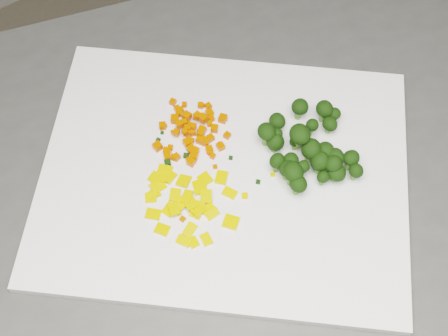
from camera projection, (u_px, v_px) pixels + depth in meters
counter_block at (239, 294)px, 1.20m from camera, size 1.20×0.98×0.90m
cutting_board at (224, 174)px, 0.81m from camera, size 0.59×0.58×0.01m
carrot_pile at (189, 125)px, 0.82m from camera, size 0.10×0.10×0.03m
pepper_pile at (190, 202)px, 0.77m from camera, size 0.12×0.12×0.02m
broccoli_pile at (313, 144)px, 0.79m from camera, size 0.13×0.13×0.06m
carrot_cube_0 at (191, 162)px, 0.80m from camera, size 0.01×0.01×0.01m
carrot_cube_1 at (188, 134)px, 0.83m from camera, size 0.01×0.01×0.01m
carrot_cube_2 at (224, 118)px, 0.84m from camera, size 0.01×0.01×0.01m
carrot_cube_3 at (197, 116)px, 0.83m from camera, size 0.01×0.01×0.01m
carrot_cube_4 at (192, 132)px, 0.83m from camera, size 0.01×0.01×0.01m
carrot_cube_5 at (213, 156)px, 0.81m from camera, size 0.01×0.01×0.01m
carrot_cube_6 at (167, 153)px, 0.81m from camera, size 0.01×0.01×0.01m
carrot_cube_7 at (221, 147)px, 0.81m from camera, size 0.01×0.01×0.01m
carrot_cube_8 at (211, 116)px, 0.84m from camera, size 0.01×0.01×0.01m
carrot_cube_9 at (211, 152)px, 0.81m from camera, size 0.01×0.01×0.01m
carrot_cube_10 at (176, 157)px, 0.81m from camera, size 0.01×0.01×0.01m
carrot_cube_11 at (179, 113)px, 0.84m from camera, size 0.01×0.01×0.01m
carrot_cube_12 at (210, 138)px, 0.82m from camera, size 0.01×0.01×0.01m
carrot_cube_13 at (170, 148)px, 0.82m from camera, size 0.01×0.01×0.01m
carrot_cube_14 at (177, 109)px, 0.84m from camera, size 0.01×0.01×0.01m
carrot_cube_15 at (187, 143)px, 0.82m from camera, size 0.01×0.01×0.01m
carrot_cube_16 at (203, 118)px, 0.83m from camera, size 0.01×0.01×0.01m
carrot_cube_17 at (173, 102)px, 0.85m from camera, size 0.01×0.01×0.01m
carrot_cube_18 at (194, 156)px, 0.81m from camera, size 0.01×0.01×0.01m
carrot_cube_19 at (201, 105)px, 0.85m from camera, size 0.01×0.01×0.01m
carrot_cube_20 at (208, 106)px, 0.85m from camera, size 0.01×0.01×0.01m
carrot_cube_21 at (210, 124)px, 0.83m from camera, size 0.01×0.01×0.01m
carrot_cube_22 at (181, 110)px, 0.84m from camera, size 0.01×0.01×0.01m
carrot_cube_23 at (200, 134)px, 0.82m from camera, size 0.01×0.01×0.01m
carrot_cube_24 at (163, 126)px, 0.83m from camera, size 0.01×0.01×0.01m
carrot_cube_25 at (201, 140)px, 0.82m from camera, size 0.01×0.01×0.01m
carrot_cube_26 at (191, 149)px, 0.81m from camera, size 0.01×0.01×0.01m
carrot_cube_27 at (184, 122)px, 0.82m from camera, size 0.01×0.01×0.01m
carrot_cube_28 at (189, 127)px, 0.83m from camera, size 0.01×0.01×0.01m
carrot_cube_29 at (166, 151)px, 0.81m from camera, size 0.01×0.01×0.01m
carrot_cube_30 at (187, 116)px, 0.83m from camera, size 0.01×0.01×0.01m
carrot_cube_31 at (193, 127)px, 0.82m from camera, size 0.01×0.01×0.01m
carrot_cube_32 at (204, 130)px, 0.83m from camera, size 0.01×0.01×0.01m
carrot_cube_33 at (194, 152)px, 0.81m from camera, size 0.01×0.01×0.01m
carrot_cube_34 at (211, 119)px, 0.84m from camera, size 0.01×0.01×0.01m
carrot_cube_35 at (185, 132)px, 0.82m from camera, size 0.01×0.01×0.01m
carrot_cube_36 at (210, 113)px, 0.84m from camera, size 0.01×0.01×0.01m
carrot_cube_37 at (192, 149)px, 0.81m from camera, size 0.01×0.01×0.01m
carrot_cube_38 at (223, 119)px, 0.84m from camera, size 0.01×0.01×0.01m
carrot_cube_39 at (190, 142)px, 0.82m from camera, size 0.01×0.01×0.01m
carrot_cube_40 at (209, 150)px, 0.81m from camera, size 0.01×0.01×0.01m
carrot_cube_41 at (167, 157)px, 0.81m from camera, size 0.01×0.01×0.01m
carrot_cube_42 at (202, 131)px, 0.83m from camera, size 0.01×0.01×0.01m
carrot_cube_43 at (176, 133)px, 0.82m from camera, size 0.01×0.01×0.01m
carrot_cube_44 at (227, 135)px, 0.82m from camera, size 0.01×0.01×0.01m
carrot_cube_45 at (219, 145)px, 0.82m from camera, size 0.01×0.01×0.01m
carrot_cube_46 at (179, 124)px, 0.82m from camera, size 0.01×0.01×0.01m
carrot_cube_47 at (203, 117)px, 0.83m from camera, size 0.01×0.01×0.01m
carrot_cube_48 at (206, 142)px, 0.82m from camera, size 0.01×0.01×0.01m
carrot_cube_49 at (157, 146)px, 0.81m from camera, size 0.01×0.01×0.01m
carrot_cube_50 at (184, 105)px, 0.85m from camera, size 0.01×0.01×0.01m
carrot_cube_51 at (189, 161)px, 0.81m from camera, size 0.01×0.01×0.01m
carrot_cube_52 at (164, 126)px, 0.83m from camera, size 0.01×0.01×0.01m
carrot_cube_53 at (187, 128)px, 0.82m from camera, size 0.01×0.01×0.01m
carrot_cube_54 at (173, 157)px, 0.81m from camera, size 0.01×0.01×0.01m
carrot_cube_55 at (215, 129)px, 0.83m from camera, size 0.01×0.01×0.01m
carrot_cube_56 at (195, 117)px, 0.83m from camera, size 0.01×0.01×0.01m
carrot_cube_57 at (202, 106)px, 0.85m from camera, size 0.01×0.01×0.01m
carrot_cube_58 at (186, 118)px, 0.83m from camera, size 0.01×0.01×0.01m
carrot_cube_59 at (188, 132)px, 0.83m from camera, size 0.01×0.01×0.01m
carrot_cube_60 at (175, 119)px, 0.83m from camera, size 0.01×0.01×0.01m
pepper_chunk_0 at (212, 214)px, 0.77m from camera, size 0.02×0.01×0.01m
pepper_chunk_1 at (200, 187)px, 0.79m from camera, size 0.02×0.03×0.01m
pepper_chunk_2 at (159, 179)px, 0.79m from camera, size 0.02×0.02×0.01m
pepper_chunk_3 at (221, 178)px, 0.80m from camera, size 0.02×0.02×0.01m
pepper_chunk_4 at (187, 197)px, 0.78m from camera, size 0.02×0.02×0.01m
pepper_chunk_5 at (154, 194)px, 0.78m from camera, size 0.02×0.01×0.01m
pepper_chunk_6 at (231, 222)px, 0.77m from camera, size 0.03×0.03×0.01m
pepper_chunk_7 at (174, 209)px, 0.77m from camera, size 0.02×0.02×0.01m
pepper_chunk_8 at (205, 179)px, 0.79m from camera, size 0.02×0.02×0.01m
pepper_chunk_9 at (190, 203)px, 0.77m from camera, size 0.02×0.02×0.01m
pepper_chunk_10 at (168, 176)px, 0.80m from camera, size 0.02×0.02×0.01m
pepper_chunk_11 at (198, 207)px, 0.77m from camera, size 0.02×0.02×0.00m
pepper_chunk_12 at (156, 178)px, 0.80m from camera, size 0.02×0.02×0.00m
pepper_chunk_13 at (206, 196)px, 0.78m from camera, size 0.02×0.02×0.01m
pepper_chunk_14 at (183, 202)px, 0.77m from camera, size 0.02×0.02×0.01m
pepper_chunk_15 at (193, 242)px, 0.75m from camera, size 0.01×0.01×0.00m
pepper_chunk_16 at (230, 193)px, 0.79m from camera, size 0.02×0.02×0.00m
pepper_chunk_17 at (162, 229)px, 0.76m from camera, size 0.02×0.02×0.00m
pepper_chunk_18 at (158, 186)px, 0.79m from camera, size 0.02×0.02×0.01m
pepper_chunk_19 at (206, 239)px, 0.75m from camera, size 0.01×0.02×0.01m
pepper_chunk_20 at (184, 181)px, 0.79m from camera, size 0.02×0.02×0.01m
pepper_chunk_21 at (175, 195)px, 0.78m from camera, size 0.02×0.02×0.01m
pepper_chunk_22 at (209, 210)px, 0.77m from camera, size 0.02×0.02×0.01m
pepper_chunk_23 at (170, 209)px, 0.77m from camera, size 0.02×0.02×0.01m
pepper_chunk_24 at (196, 213)px, 0.77m from camera, size 0.02×0.02×0.01m
pepper_chunk_25 at (190, 230)px, 0.76m from camera, size 0.02×0.02×0.01m
pepper_chunk_26 at (199, 211)px, 0.77m from camera, size 0.02×0.01×0.01m
pepper_chunk_27 at (165, 171)px, 0.80m from camera, size 0.02×0.02×0.01m
pepper_chunk_28 at (184, 241)px, 0.75m from camera, size 0.02×0.02×0.01m
pepper_chunk_29 at (151, 198)px, 0.78m from camera, size 0.02×0.02×0.01m
pepper_chunk_30 at (153, 214)px, 0.77m from camera, size 0.02×0.02×0.00m
broccoli_floret_0 at (287, 171)px, 0.78m from camera, size 0.03×0.03×0.03m
broccoli_floret_1 at (355, 173)px, 0.79m from camera, size 0.02×0.02×0.03m
broccoli_floret_2 at (298, 138)px, 0.79m from camera, size 0.04×0.04×0.04m
broccoli_floret_3 at (275, 144)px, 0.81m from camera, size 0.03×0.03×0.03m
broccoli_floret_4 at (290, 163)px, 0.79m from camera, size 0.03×0.03×0.03m
broccoli_floret_5 at (276, 164)px, 0.79m from camera, size 0.03×0.03×0.03m
broccoli_floret_6 at (334, 160)px, 0.79m from camera, size 0.03×0.03×0.03m
broccoli_floret_7 at (312, 155)px, 0.80m from camera, size 0.02×0.02×0.03m
broccoli_floret_8 at (323, 113)px, 0.82m from camera, size 0.03×0.03×0.03m
broccoli_floret_9 at (310, 152)px, 0.79m from camera, size 0.04×0.04×0.04m
broccoli_floret_10 at (324, 154)px, 0.80m from camera, size 0.03×0.03×0.03m
broccoli_floret_11 at (311, 129)px, 0.82m from camera, size 0.02×0.02×0.03m
broccoli_floret_12 at (349, 160)px, 0.79m from camera, size 0.02×0.02×0.03m
broccoli_floret_13 at (276, 123)px, 0.82m from camera, size 0.03×0.03×0.03m
broccoli_floret_14 at (266, 136)px, 0.81m from camera, size 0.03×0.03×0.04m
broccoli_floret_15 at (322, 179)px, 0.78m from camera, size 0.02×0.02×0.02m
broccoli_floret_16 at (292, 176)px, 0.78m from camera, size 0.04×0.04×0.04m
broccoli_floret_17 at (333, 117)px, 0.83m from camera, size 0.02×0.02×0.03m
broccoli_floret_18 at (332, 168)px, 0.78m from camera, size 0.03×0.03×0.04m
broccoli_floret_19 at (302, 170)px, 0.78m from camera, size 0.02×0.02×0.03m
broccoli_floret_20 at (297, 187)px, 0.77m from camera, size 0.03×0.03×0.03m
broccoli_floret_21 at (299, 110)px, 0.83m from camera, size 0.03×0.03×0.03m
broccoli_floret_22 at (350, 161)px, 0.79m from camera, size 0.03×0.03×0.03m
broccoli_floret_23 at (276, 138)px, 0.81m from camera, size 0.02×0.02×0.03m
broccoli_floret_24 at (335, 174)px, 0.78m from camera, size 0.03×0.03×0.03m
broccoli_floret_25 at (319, 164)px, 0.79m from camera, size 0.04×0.04×0.03m
broccoli_floret_26 at (329, 126)px, 0.82m from camera, size 0.03×0.03×0.03m
broccoli_floret_27 at (295, 144)px, 0.81m from camera, size 0.02×0.02×0.03m
stray_bit_0 at (186, 156)px, 0.81m from camera, size 0.01×0.01×0.00m
stray_bit_1 at (231, 158)px, 0.81m from camera, size 0.01×0.01×0.00m
stray_bit_2 at (173, 132)px, 0.83m from camera, size 0.01×0.01×0.00m
stray_bit_3 at (187, 197)px, 0.78m from camera, size 0.01×0.01×0.00m
stray_bit_4 at (158, 140)px, 0.82m from camera, size 0.01×0.01×0.00m
stray_bit_5 at (183, 219)px, 0.77m from camera, size 0.01×0.01×0.00m
stray_bit_6 at (168, 163)px, 0.80m from camera, size 0.01×0.01×0.01m
stray_bit_7 at (245, 196)px, 0.78m from camera, size 0.01×0.01×0.01m
stray_bit_8 at (258, 182)px, 0.79m from camera, size 0.01×0.01×0.00m
stray_bit_9 at (292, 157)px, 0.81m from camera, size 0.01×0.01×0.01m
stray_bit_10 at (215, 167)px, 0.80m from camera, size 0.01×0.01×0.00m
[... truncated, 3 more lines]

